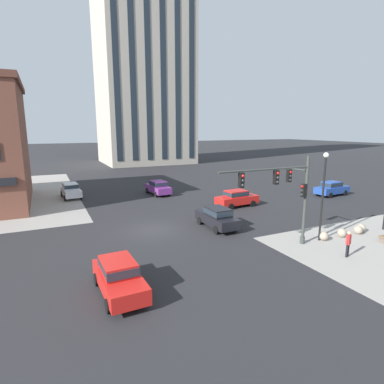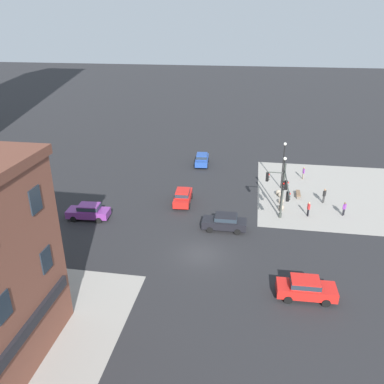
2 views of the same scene
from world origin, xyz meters
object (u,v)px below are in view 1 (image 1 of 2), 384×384
object	(u,v)px
street_lamp_corner_near	(323,187)
pedestrian_walking_east	(348,242)
bollard_sphere_curb_a	(324,236)
car_main_southbound_near	(332,188)
car_cross_eastbound	(237,198)
bollard_sphere_curb_d	(361,228)
car_main_southbound_far	(71,190)
bollard_sphere_curb_b	(342,233)
car_parked_curb	(119,276)
bollard_sphere_curb_c	(358,230)
traffic_signal_main	(288,190)
car_main_northbound_near	(158,187)
car_cross_westbound	(217,217)

from	to	relation	value
street_lamp_corner_near	pedestrian_walking_east	bearing A→B (deg)	-104.54
bollard_sphere_curb_a	car_main_southbound_near	xyz separation A→B (m)	(13.08, 10.71, 0.59)
car_main_southbound_near	car_cross_eastbound	xyz separation A→B (m)	(-13.20, 0.38, 0.00)
bollard_sphere_curb_d	pedestrian_walking_east	size ratio (longest dim) A/B	0.39
car_main_southbound_far	bollard_sphere_curb_d	bearing A→B (deg)	-49.76
bollard_sphere_curb_d	street_lamp_corner_near	size ratio (longest dim) A/B	0.10
bollard_sphere_curb_b	car_parked_curb	xyz separation A→B (m)	(-16.63, -0.97, 0.59)
street_lamp_corner_near	car_parked_curb	xyz separation A→B (m)	(-14.58, -1.19, -2.95)
bollard_sphere_curb_c	traffic_signal_main	bearing A→B (deg)	175.60
car_main_southbound_near	street_lamp_corner_near	bearing A→B (deg)	-141.69
traffic_signal_main	car_main_northbound_near	distance (m)	20.15
bollard_sphere_curb_d	car_main_northbound_near	bearing A→B (deg)	115.40
car_cross_eastbound	street_lamp_corner_near	bearing A→B (deg)	-90.85
bollard_sphere_curb_b	car_main_northbound_near	size ratio (longest dim) A/B	0.15
traffic_signal_main	street_lamp_corner_near	xyz separation A→B (m)	(2.94, -0.25, -0.03)
bollard_sphere_curb_d	car_main_southbound_far	distance (m)	29.82
car_parked_curb	car_main_southbound_near	bearing A→B (deg)	22.81
car_cross_eastbound	bollard_sphere_curb_b	bearing A→B (deg)	-80.43
pedestrian_walking_east	car_cross_westbound	size ratio (longest dim) A/B	0.38
car_main_southbound_far	car_parked_curb	world-z (taller)	same
pedestrian_walking_east	street_lamp_corner_near	world-z (taller)	street_lamp_corner_near
bollard_sphere_curb_d	car_main_southbound_far	size ratio (longest dim) A/B	0.14
bollard_sphere_curb_a	street_lamp_corner_near	size ratio (longest dim) A/B	0.10
bollard_sphere_curb_d	car_cross_eastbound	xyz separation A→B (m)	(-4.25, 10.96, 0.59)
bollard_sphere_curb_d	car_cross_eastbound	size ratio (longest dim) A/B	0.15
street_lamp_corner_near	car_cross_eastbound	xyz separation A→B (m)	(0.16, 10.93, -2.95)
bollard_sphere_curb_b	bollard_sphere_curb_c	world-z (taller)	same
bollard_sphere_curb_b	street_lamp_corner_near	distance (m)	4.09
car_main_southbound_near	bollard_sphere_curb_d	bearing A→B (deg)	-130.22
car_parked_curb	traffic_signal_main	bearing A→B (deg)	7.06
bollard_sphere_curb_a	bollard_sphere_curb_c	distance (m)	3.47
bollard_sphere_curb_b	car_cross_westbound	xyz separation A→B (m)	(-7.20, 5.91, 0.59)
traffic_signal_main	car_main_southbound_near	world-z (taller)	traffic_signal_main
car_main_northbound_near	car_parked_curb	xyz separation A→B (m)	(-9.45, -21.25, 0.00)
street_lamp_corner_near	bollard_sphere_curb_b	bearing A→B (deg)	-6.37
car_main_northbound_near	bollard_sphere_curb_a	bearing A→B (deg)	-75.02
traffic_signal_main	bollard_sphere_curb_c	xyz separation A→B (m)	(6.69, -0.51, -3.57)
car_main_northbound_near	car_cross_westbound	distance (m)	14.38
car_main_northbound_near	car_cross_eastbound	xyz separation A→B (m)	(5.29, -9.13, 0.00)
car_main_northbound_near	car_cross_westbound	bearing A→B (deg)	-90.12
car_main_northbound_near	car_cross_westbound	size ratio (longest dim) A/B	1.02
bollard_sphere_curb_c	car_main_northbound_near	xyz separation A→B (m)	(-8.88, 20.33, 0.59)
bollard_sphere_curb_c	pedestrian_walking_east	size ratio (longest dim) A/B	0.39
car_parked_curb	car_cross_eastbound	bearing A→B (deg)	39.44
traffic_signal_main	pedestrian_walking_east	world-z (taller)	traffic_signal_main
bollard_sphere_curb_a	bollard_sphere_curb_b	distance (m)	1.77
car_main_southbound_near	car_parked_curb	distance (m)	30.32
bollard_sphere_curb_b	car_main_northbound_near	bearing A→B (deg)	109.47
bollard_sphere_curb_a	car_main_northbound_near	size ratio (longest dim) A/B	0.15
traffic_signal_main	pedestrian_walking_east	xyz separation A→B (m)	(2.18, -3.16, -2.93)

